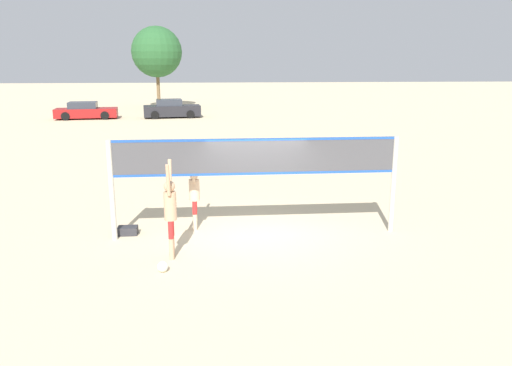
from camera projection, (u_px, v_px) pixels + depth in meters
ground_plane at (256, 235)px, 12.89m from camera, size 200.00×200.00×0.00m
volleyball_net at (256, 168)px, 12.47m from camera, size 7.29×0.14×2.52m
player_spiker at (170, 208)px, 11.11m from camera, size 0.28×0.72×2.24m
player_blocker at (194, 192)px, 13.15m from camera, size 0.28×0.68×1.95m
volleyball at (163, 267)px, 10.61m from camera, size 0.24×0.24×0.24m
gear_bag at (128, 231)px, 12.90m from camera, size 0.50×0.32×0.22m
parked_car_near at (172, 109)px, 40.16m from camera, size 4.67×2.38×1.47m
parked_car_mid at (86, 111)px, 39.24m from camera, size 4.87×2.35×1.33m
tree_left_cluster at (157, 52)px, 47.55m from camera, size 4.80×4.80×7.72m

